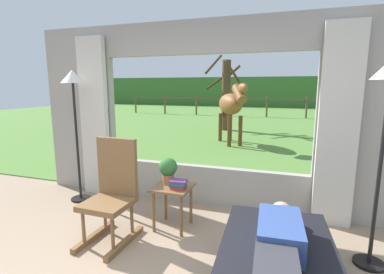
{
  "coord_description": "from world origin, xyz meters",
  "views": [
    {
      "loc": [
        1.13,
        -1.57,
        1.68
      ],
      "look_at": [
        0.0,
        1.8,
        1.05
      ],
      "focal_mm": 26.93,
      "sensor_mm": 36.0,
      "label": 1
    }
  ],
  "objects_px": {
    "rocking_chair": "(113,191)",
    "horse": "(231,105)",
    "book_stack": "(178,184)",
    "floor_lamp_left": "(74,96)",
    "pasture_tree": "(226,93)",
    "side_table": "(173,194)",
    "reclining_person": "(279,247)",
    "potted_plant": "(168,169)"
  },
  "relations": [
    {
      "from": "book_stack",
      "to": "floor_lamp_left",
      "type": "bearing_deg",
      "value": 166.52
    },
    {
      "from": "rocking_chair",
      "to": "floor_lamp_left",
      "type": "relative_size",
      "value": 0.59
    },
    {
      "from": "reclining_person",
      "to": "side_table",
      "type": "distance_m",
      "value": 1.56
    },
    {
      "from": "side_table",
      "to": "rocking_chair",
      "type": "bearing_deg",
      "value": -141.26
    },
    {
      "from": "side_table",
      "to": "floor_lamp_left",
      "type": "bearing_deg",
      "value": 167.72
    },
    {
      "from": "rocking_chair",
      "to": "floor_lamp_left",
      "type": "distance_m",
      "value": 1.68
    },
    {
      "from": "side_table",
      "to": "horse",
      "type": "distance_m",
      "value": 5.21
    },
    {
      "from": "side_table",
      "to": "floor_lamp_left",
      "type": "xyz_separation_m",
      "value": [
        -1.64,
        0.36,
        1.11
      ]
    },
    {
      "from": "potted_plant",
      "to": "floor_lamp_left",
      "type": "height_order",
      "value": "floor_lamp_left"
    },
    {
      "from": "book_stack",
      "to": "floor_lamp_left",
      "type": "height_order",
      "value": "floor_lamp_left"
    },
    {
      "from": "floor_lamp_left",
      "to": "pasture_tree",
      "type": "bearing_deg",
      "value": 85.38
    },
    {
      "from": "reclining_person",
      "to": "horse",
      "type": "relative_size",
      "value": 0.83
    },
    {
      "from": "book_stack",
      "to": "floor_lamp_left",
      "type": "xyz_separation_m",
      "value": [
        -1.73,
        0.42,
        0.96
      ]
    },
    {
      "from": "floor_lamp_left",
      "to": "potted_plant",
      "type": "bearing_deg",
      "value": -10.78
    },
    {
      "from": "pasture_tree",
      "to": "potted_plant",
      "type": "bearing_deg",
      "value": -82.9
    },
    {
      "from": "rocking_chair",
      "to": "potted_plant",
      "type": "bearing_deg",
      "value": 48.47
    },
    {
      "from": "reclining_person",
      "to": "horse",
      "type": "bearing_deg",
      "value": 100.67
    },
    {
      "from": "potted_plant",
      "to": "horse",
      "type": "relative_size",
      "value": 0.18
    },
    {
      "from": "potted_plant",
      "to": "pasture_tree",
      "type": "xyz_separation_m",
      "value": [
        -0.96,
        7.71,
        0.73
      ]
    },
    {
      "from": "potted_plant",
      "to": "horse",
      "type": "bearing_deg",
      "value": 92.57
    },
    {
      "from": "horse",
      "to": "reclining_person",
      "type": "bearing_deg",
      "value": 73.84
    },
    {
      "from": "rocking_chair",
      "to": "book_stack",
      "type": "bearing_deg",
      "value": 31.81
    },
    {
      "from": "rocking_chair",
      "to": "horse",
      "type": "height_order",
      "value": "horse"
    },
    {
      "from": "rocking_chair",
      "to": "pasture_tree",
      "type": "relative_size",
      "value": 0.39
    },
    {
      "from": "potted_plant",
      "to": "pasture_tree",
      "type": "distance_m",
      "value": 7.8
    },
    {
      "from": "book_stack",
      "to": "pasture_tree",
      "type": "height_order",
      "value": "pasture_tree"
    },
    {
      "from": "rocking_chair",
      "to": "potted_plant",
      "type": "relative_size",
      "value": 3.5
    },
    {
      "from": "reclining_person",
      "to": "horse",
      "type": "xyz_separation_m",
      "value": [
        -1.54,
        6.1,
        0.63
      ]
    },
    {
      "from": "horse",
      "to": "side_table",
      "type": "bearing_deg",
      "value": 63.09
    },
    {
      "from": "side_table",
      "to": "pasture_tree",
      "type": "relative_size",
      "value": 0.18
    },
    {
      "from": "rocking_chair",
      "to": "reclining_person",
      "type": "bearing_deg",
      "value": -15.3
    },
    {
      "from": "reclining_person",
      "to": "potted_plant",
      "type": "bearing_deg",
      "value": 138.76
    },
    {
      "from": "side_table",
      "to": "horse",
      "type": "relative_size",
      "value": 0.3
    },
    {
      "from": "book_stack",
      "to": "horse",
      "type": "relative_size",
      "value": 0.12
    },
    {
      "from": "floor_lamp_left",
      "to": "pasture_tree",
      "type": "distance_m",
      "value": 7.44
    },
    {
      "from": "side_table",
      "to": "reclining_person",
      "type": "bearing_deg",
      "value": -37.79
    },
    {
      "from": "rocking_chair",
      "to": "side_table",
      "type": "height_order",
      "value": "rocking_chair"
    },
    {
      "from": "side_table",
      "to": "book_stack",
      "type": "relative_size",
      "value": 2.52
    },
    {
      "from": "rocking_chair",
      "to": "book_stack",
      "type": "distance_m",
      "value": 0.73
    },
    {
      "from": "reclining_person",
      "to": "book_stack",
      "type": "distance_m",
      "value": 1.45
    },
    {
      "from": "side_table",
      "to": "potted_plant",
      "type": "distance_m",
      "value": 0.29
    },
    {
      "from": "reclining_person",
      "to": "book_stack",
      "type": "relative_size",
      "value": 6.95
    }
  ]
}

